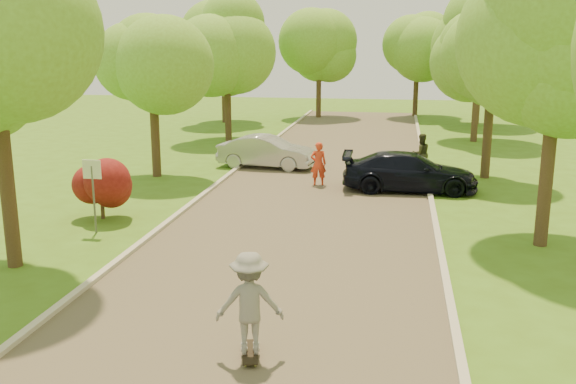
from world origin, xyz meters
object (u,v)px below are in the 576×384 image
Objects in this scene: street_sign at (93,181)px; dark_sedan at (410,172)px; skateboarder at (250,303)px; person_olive at (421,154)px; longboard at (250,352)px; silver_sedan at (267,152)px; person_striped at (318,164)px.

street_sign is 0.44× the size of dark_sedan.
skateboarder is 1.09× the size of person_olive.
street_sign reaches higher than longboard.
street_sign reaches higher than silver_sedan.
person_striped is at bearing 52.90° from street_sign.
street_sign is at bearing 40.07° from person_striped.
dark_sedan is 2.94× the size of person_olive.
skateboarder is (-2.92, -13.72, 0.32)m from dark_sedan.
person_striped is (2.69, -3.17, 0.14)m from silver_sedan.
person_striped is at bearing -100.70° from skateboarder.
dark_sedan is (6.17, -3.53, 0.01)m from silver_sedan.
silver_sedan is at bearing 58.60° from dark_sedan.
street_sign is 14.20m from person_olive.
street_sign is at bearing -60.06° from longboard.
silver_sedan is at bearing -62.43° from person_striped.
skateboarder reaches higher than silver_sedan.
street_sign is at bearing -60.06° from skateboarder.
person_olive is at bearing -10.04° from dark_sedan.
silver_sedan is 2.53× the size of person_striped.
skateboarder is at bearing 180.00° from longboard.
skateboarder reaches higher than person_striped.
longboard is at bearing -47.09° from street_sign.
dark_sedan is at bearing 37.82° from street_sign.
dark_sedan is 14.04m from longboard.
silver_sedan is 4.16m from person_striped.
person_olive is (3.42, 17.08, -0.19)m from skateboarder.
silver_sedan is 0.86× the size of dark_sedan.
silver_sedan is at bearing -25.88° from person_olive.
skateboarder is at bearing -47.09° from street_sign.
skateboarder is (6.18, -6.65, -0.52)m from street_sign.
silver_sedan reaches higher than longboard.
skateboarder is 14.10m from person_striped.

